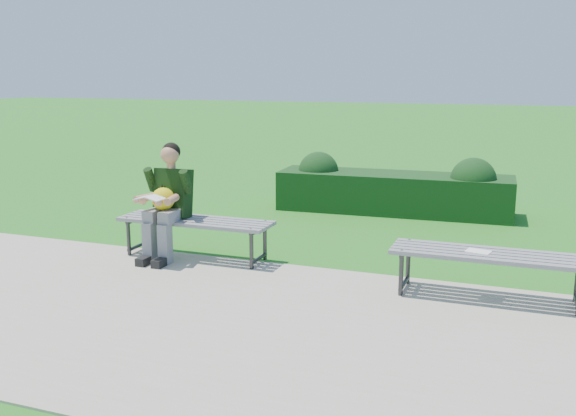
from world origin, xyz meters
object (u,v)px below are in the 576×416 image
bench_right (489,258)px  paper_sheet (478,251)px  bench_left (195,224)px  seated_boy (167,198)px  hedge (394,189)px

bench_right → paper_sheet: (-0.10, -0.00, 0.06)m
bench_right → bench_left: bearing=175.0°
bench_right → seated_boy: 3.55m
hedge → bench_left: bearing=-116.2°
paper_sheet → bench_right: bearing=0.0°
bench_left → bench_right: size_ratio=1.00×
bench_right → paper_sheet: bearing=-180.0°
seated_boy → hedge: bearing=60.5°
bench_left → seated_boy: bearing=-162.1°
bench_left → paper_sheet: 3.15m
hedge → bench_right: hedge is taller
bench_left → seated_boy: (-0.30, -0.10, 0.30)m
hedge → bench_left: 3.71m
paper_sheet → seated_boy: bearing=176.9°
bench_left → seated_boy: 0.43m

